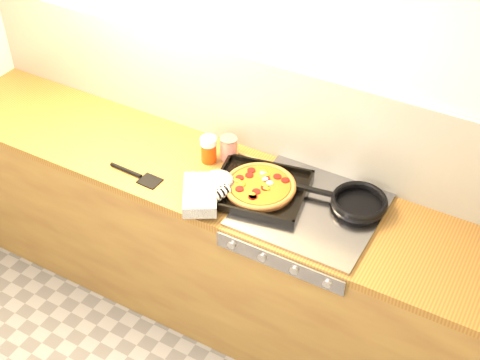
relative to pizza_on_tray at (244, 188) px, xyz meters
The scene contains 9 objects.
room_shell 0.42m from the pizza_on_tray, 112.17° to the left, with size 3.20×3.20×3.20m.
counter_run 0.52m from the pizza_on_tray, 158.25° to the left, with size 3.20×0.62×0.90m.
stovetop 0.32m from the pizza_on_tray, 10.25° to the left, with size 0.60×0.56×0.02m, color gray.
pizza_on_tray is the anchor object (origin of this frame).
frying_pan 0.52m from the pizza_on_tray, 19.27° to the left, with size 0.44×0.29×0.04m.
tomato_can 0.29m from the pizza_on_tray, 133.95° to the left, with size 0.11×0.11×0.12m.
juice_glass 0.31m from the pizza_on_tray, 152.39° to the left, with size 0.09×0.09×0.13m.
wooden_spoon 0.25m from the pizza_on_tray, 87.89° to the left, with size 0.30×0.05×0.02m.
black_spatula 0.53m from the pizza_on_tray, 166.12° to the right, with size 0.28×0.09×0.02m.
Camera 1 is at (1.26, -0.97, 2.91)m, focal length 50.00 mm.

